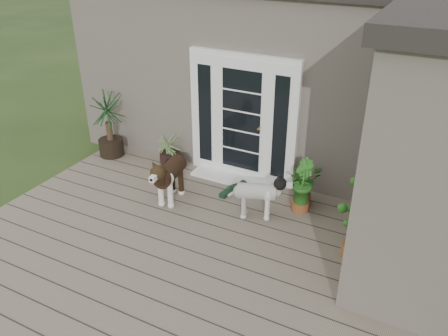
% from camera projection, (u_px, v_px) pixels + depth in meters
% --- Properties ---
extents(deck, '(6.20, 4.60, 0.12)m').
position_uv_depth(deck, '(185.00, 252.00, 6.23)').
color(deck, '#6B5B4C').
rests_on(deck, ground).
extents(house_main, '(7.40, 4.00, 3.10)m').
position_uv_depth(house_main, '(297.00, 68.00, 8.86)').
color(house_main, '#665E54').
rests_on(house_main, ground).
extents(house_wing, '(1.60, 2.40, 3.10)m').
position_uv_depth(house_wing, '(447.00, 168.00, 5.22)').
color(house_wing, '#665E54').
rests_on(house_wing, ground).
extents(door_unit, '(1.90, 0.14, 2.15)m').
position_uv_depth(door_unit, '(242.00, 119.00, 7.50)').
color(door_unit, white).
rests_on(door_unit, deck).
extents(door_step, '(1.60, 0.40, 0.05)m').
position_uv_depth(door_step, '(236.00, 179.00, 7.84)').
color(door_step, white).
rests_on(door_step, deck).
extents(brindle_dog, '(0.51, 0.95, 0.75)m').
position_uv_depth(brindle_dog, '(171.00, 179.00, 7.14)').
color(brindle_dog, '#301D11').
rests_on(brindle_dog, deck).
extents(white_dog, '(0.83, 0.57, 0.64)m').
position_uv_depth(white_dog, '(256.00, 198.00, 6.75)').
color(white_dog, silver).
rests_on(white_dog, deck).
extents(spider_plant, '(0.69, 0.69, 0.65)m').
position_uv_depth(spider_plant, '(169.00, 148.00, 8.25)').
color(spider_plant, '#9FB16D').
rests_on(spider_plant, deck).
extents(yucca, '(0.90, 0.90, 1.26)m').
position_uv_depth(yucca, '(109.00, 124.00, 8.45)').
color(yucca, black).
rests_on(yucca, deck).
extents(herb_a, '(0.70, 0.70, 0.64)m').
position_uv_depth(herb_a, '(304.00, 185.00, 7.08)').
color(herb_a, '#27601B').
rests_on(herb_a, deck).
extents(herb_b, '(0.57, 0.57, 0.62)m').
position_uv_depth(herb_b, '(301.00, 192.00, 6.90)').
color(herb_b, '#21601B').
rests_on(herb_b, deck).
extents(herb_c, '(0.52, 0.52, 0.59)m').
position_uv_depth(herb_c, '(367.00, 201.00, 6.72)').
color(herb_c, '#2D621C').
rests_on(herb_c, deck).
extents(sapling, '(0.49, 0.49, 1.46)m').
position_uv_depth(sapling, '(358.00, 210.00, 5.72)').
color(sapling, '#28601B').
rests_on(sapling, deck).
extents(clog_left, '(0.19, 0.33, 0.09)m').
position_uv_depth(clog_left, '(226.00, 192.00, 7.42)').
color(clog_left, black).
rests_on(clog_left, deck).
extents(clog_right, '(0.29, 0.36, 0.10)m').
position_uv_depth(clog_right, '(238.00, 186.00, 7.60)').
color(clog_right, '#153419').
rests_on(clog_right, deck).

